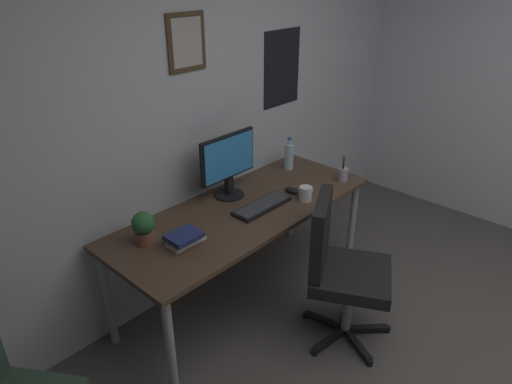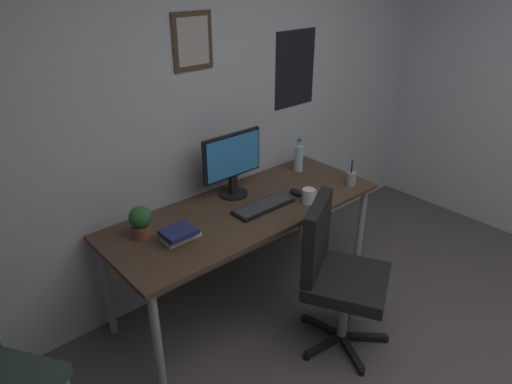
% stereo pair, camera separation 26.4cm
% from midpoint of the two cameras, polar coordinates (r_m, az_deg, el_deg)
% --- Properties ---
extents(wall_back, '(4.40, 0.10, 2.60)m').
position_cam_midpoint_polar(wall_back, '(3.18, -7.34, 11.01)').
color(wall_back, silver).
rests_on(wall_back, ground_plane).
extents(desk, '(1.87, 0.72, 0.72)m').
position_cam_midpoint_polar(desk, '(3.01, -3.92, -3.19)').
color(desk, '#4C3828').
rests_on(desk, ground_plane).
extents(office_chair, '(0.62, 0.62, 0.95)m').
position_cam_midpoint_polar(office_chair, '(2.80, 7.59, -8.98)').
color(office_chair, black).
rests_on(office_chair, ground_plane).
extents(monitor, '(0.46, 0.20, 0.43)m').
position_cam_midpoint_polar(monitor, '(3.04, -5.97, 3.55)').
color(monitor, black).
rests_on(monitor, desk).
extents(keyboard, '(0.43, 0.15, 0.03)m').
position_cam_midpoint_polar(keyboard, '(2.97, -1.77, -1.78)').
color(keyboard, black).
rests_on(keyboard, desk).
extents(computer_mouse, '(0.06, 0.11, 0.04)m').
position_cam_midpoint_polar(computer_mouse, '(3.16, 2.11, 0.17)').
color(computer_mouse, black).
rests_on(computer_mouse, desk).
extents(water_bottle, '(0.07, 0.07, 0.25)m').
position_cam_midpoint_polar(water_bottle, '(3.50, 1.96, 4.46)').
color(water_bottle, silver).
rests_on(water_bottle, desk).
extents(coffee_mug_near, '(0.12, 0.09, 0.10)m').
position_cam_midpoint_polar(coffee_mug_near, '(3.05, 3.74, -0.23)').
color(coffee_mug_near, white).
rests_on(coffee_mug_near, desk).
extents(potted_plant, '(0.13, 0.13, 0.19)m').
position_cam_midpoint_polar(potted_plant, '(2.67, -16.58, -4.27)').
color(potted_plant, brown).
rests_on(potted_plant, desk).
extents(pen_cup, '(0.07, 0.07, 0.20)m').
position_cam_midpoint_polar(pen_cup, '(3.36, 8.56, 2.21)').
color(pen_cup, '#9EA0A5').
rests_on(pen_cup, desk).
extents(book_stack_left, '(0.22, 0.16, 0.07)m').
position_cam_midpoint_polar(book_stack_left, '(2.64, -11.80, -5.72)').
color(book_stack_left, silver).
rests_on(book_stack_left, desk).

